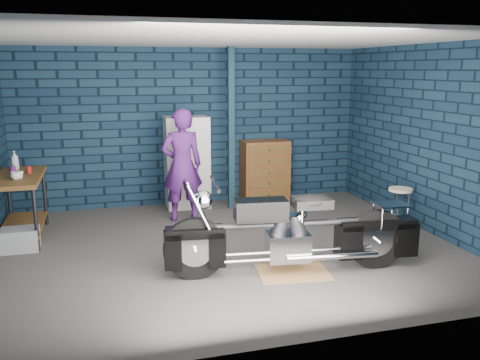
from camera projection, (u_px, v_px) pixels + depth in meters
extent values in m
plane|color=#44423F|center=(228.00, 248.00, 6.78)|extent=(6.00, 6.00, 0.00)
cube|color=#102337|center=(193.00, 127.00, 8.84)|extent=(6.00, 0.02, 2.70)
cube|color=#102337|center=(430.00, 140.00, 7.27)|extent=(0.02, 5.00, 2.70)
cube|color=silver|center=(227.00, 39.00, 6.20)|extent=(6.00, 5.00, 0.02)
cube|color=#112835|center=(231.00, 130.00, 8.46)|extent=(0.10, 0.10, 2.70)
cube|color=brown|center=(21.00, 207.00, 7.07)|extent=(0.60, 1.40, 0.91)
cube|color=olive|center=(293.00, 272.00, 5.98)|extent=(0.89, 0.71, 0.01)
imported|color=#57207A|center=(182.00, 165.00, 7.88)|extent=(0.65, 0.44, 1.76)
cube|color=gray|center=(20.00, 239.00, 6.67)|extent=(0.47, 0.34, 0.30)
cube|color=silver|center=(187.00, 162.00, 8.67)|extent=(0.73, 0.52, 1.56)
cube|color=brown|center=(265.00, 171.00, 9.08)|extent=(0.82, 0.46, 1.10)
imported|color=beige|center=(16.00, 176.00, 6.70)|extent=(0.14, 0.14, 0.10)
imported|color=beige|center=(20.00, 175.00, 6.78)|extent=(0.13, 0.13, 0.10)
cylinder|color=#541965|center=(13.00, 170.00, 7.01)|extent=(0.11, 0.11, 0.12)
cylinder|color=#A01C15|center=(29.00, 170.00, 7.11)|extent=(0.09, 0.09, 0.10)
imported|color=gray|center=(15.00, 160.00, 7.34)|extent=(0.12, 0.12, 0.28)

